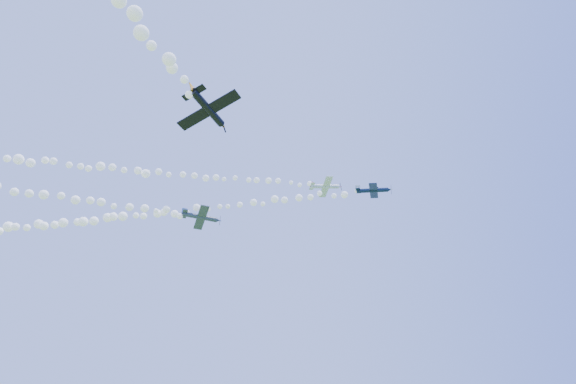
{
  "coord_description": "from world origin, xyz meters",
  "views": [
    {
      "loc": [
        2.85,
        -78.69,
        2.0
      ],
      "look_at": [
        4.57,
        -6.93,
        46.97
      ],
      "focal_mm": 30.0,
      "sensor_mm": 36.0,
      "label": 1
    }
  ],
  "objects_px": {
    "plane_white": "(326,186)",
    "plane_navy": "(373,190)",
    "plane_grey": "(201,217)",
    "plane_black": "(209,109)"
  },
  "relations": [
    {
      "from": "plane_white",
      "to": "plane_grey",
      "type": "bearing_deg",
      "value": 173.93
    },
    {
      "from": "plane_grey",
      "to": "plane_white",
      "type": "bearing_deg",
      "value": -15.1
    },
    {
      "from": "plane_grey",
      "to": "plane_black",
      "type": "bearing_deg",
      "value": -97.72
    },
    {
      "from": "plane_white",
      "to": "plane_grey",
      "type": "xyz_separation_m",
      "value": [
        -24.59,
        -0.94,
        -8.06
      ]
    },
    {
      "from": "plane_white",
      "to": "plane_navy",
      "type": "height_order",
      "value": "plane_white"
    },
    {
      "from": "plane_white",
      "to": "plane_grey",
      "type": "height_order",
      "value": "plane_white"
    },
    {
      "from": "plane_white",
      "to": "plane_navy",
      "type": "xyz_separation_m",
      "value": [
        7.77,
        -8.63,
        -6.26
      ]
    },
    {
      "from": "plane_black",
      "to": "plane_grey",
      "type": "bearing_deg",
      "value": 33.39
    },
    {
      "from": "plane_grey",
      "to": "plane_black",
      "type": "distance_m",
      "value": 40.1
    },
    {
      "from": "plane_black",
      "to": "plane_white",
      "type": "bearing_deg",
      "value": -0.51
    }
  ]
}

